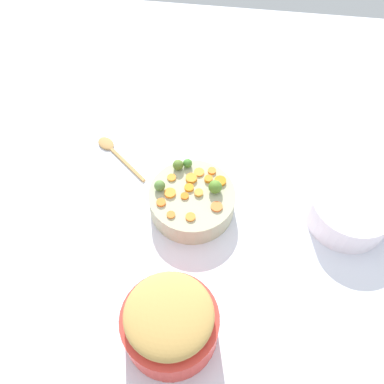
{
  "coord_description": "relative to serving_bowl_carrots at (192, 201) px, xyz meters",
  "views": [
    {
      "loc": [
        -0.65,
        -0.12,
        1.12
      ],
      "look_at": [
        0.04,
        -0.03,
        0.11
      ],
      "focal_mm": 37.9,
      "sensor_mm": 36.0,
      "label": 1
    }
  ],
  "objects": [
    {
      "name": "tabletop",
      "position": [
        -0.04,
        0.03,
        -0.05
      ],
      "size": [
        2.4,
        2.4,
        0.02
      ],
      "primitive_type": "cube",
      "color": "white",
      "rests_on": "ground"
    },
    {
      "name": "serving_bowl_carrots",
      "position": [
        0.0,
        0.0,
        0.0
      ],
      "size": [
        0.27,
        0.27,
        0.08
      ],
      "primitive_type": "cylinder",
      "color": "#B5B390",
      "rests_on": "tabletop"
    },
    {
      "name": "metal_pot",
      "position": [
        -0.4,
        0.0,
        0.02
      ],
      "size": [
        0.25,
        0.25,
        0.12
      ],
      "primitive_type": "cylinder",
      "color": "red",
      "rests_on": "tabletop"
    },
    {
      "name": "stuffing_mound",
      "position": [
        -0.4,
        0.0,
        0.11
      ],
      "size": [
        0.22,
        0.22,
        0.06
      ],
      "primitive_type": "ellipsoid",
      "color": "tan",
      "rests_on": "metal_pot"
    },
    {
      "name": "carrot_slice_0",
      "position": [
        0.05,
        0.01,
        0.05
      ],
      "size": [
        0.05,
        0.05,
        0.01
      ],
      "primitive_type": "cylinder",
      "rotation": [
        0.0,
        0.0,
        3.96
      ],
      "color": "orange",
      "rests_on": "serving_bowl_carrots"
    },
    {
      "name": "carrot_slice_1",
      "position": [
        -0.01,
        0.02,
        0.04
      ],
      "size": [
        0.03,
        0.03,
        0.01
      ],
      "primitive_type": "cylinder",
      "rotation": [
        0.0,
        0.0,
        5.92
      ],
      "color": "orange",
      "rests_on": "serving_bowl_carrots"
    },
    {
      "name": "carrot_slice_2",
      "position": [
        -0.05,
        0.09,
        0.04
      ],
      "size": [
        0.03,
        0.03,
        0.01
      ],
      "primitive_type": "cylinder",
      "rotation": [
        0.0,
        0.0,
        1.83
      ],
      "color": "orange",
      "rests_on": "serving_bowl_carrots"
    },
    {
      "name": "carrot_slice_3",
      "position": [
        0.0,
        -0.02,
        0.04
      ],
      "size": [
        0.03,
        0.03,
        0.01
      ],
      "primitive_type": "cylinder",
      "rotation": [
        0.0,
        0.0,
        4.49
      ],
      "color": "orange",
      "rests_on": "serving_bowl_carrots"
    },
    {
      "name": "carrot_slice_4",
      "position": [
        0.09,
        -0.05,
        0.04
      ],
      "size": [
        0.04,
        0.04,
        0.01
      ],
      "primitive_type": "cylinder",
      "rotation": [
        0.0,
        0.0,
        5.74
      ],
      "color": "orange",
      "rests_on": "serving_bowl_carrots"
    },
    {
      "name": "carrot_slice_5",
      "position": [
        -0.01,
        0.07,
        0.04
      ],
      "size": [
        0.05,
        0.05,
        0.01
      ],
      "primitive_type": "cylinder",
      "rotation": [
        0.0,
        0.0,
        0.97
      ],
      "color": "orange",
      "rests_on": "serving_bowl_carrots"
    },
    {
      "name": "carrot_slice_6",
      "position": [
        0.02,
        0.01,
        0.04
      ],
      "size": [
        0.04,
        0.04,
        0.01
      ],
      "primitive_type": "cylinder",
      "rotation": [
        0.0,
        0.0,
        5.61
      ],
      "color": "orange",
      "rests_on": "serving_bowl_carrots"
    },
    {
      "name": "carrot_slice_7",
      "position": [
        -0.08,
        0.05,
        0.04
      ],
      "size": [
        0.03,
        0.03,
        0.01
      ],
      "primitive_type": "cylinder",
      "rotation": [
        0.0,
        0.0,
        4.37
      ],
      "color": "orange",
      "rests_on": "serving_bowl_carrots"
    },
    {
      "name": "carrot_slice_8",
      "position": [
        -0.08,
        -0.01,
        0.04
      ],
      "size": [
        0.04,
        0.04,
        0.01
      ],
      "primitive_type": "cylinder",
      "rotation": [
        0.0,
        0.0,
        2.61
      ],
      "color": "orange",
      "rests_on": "serving_bowl_carrots"
    },
    {
      "name": "carrot_slice_9",
      "position": [
        -0.03,
        -0.08,
        0.04
      ],
      "size": [
        0.05,
        0.05,
        0.01
      ],
      "primitive_type": "cylinder",
      "rotation": [
        0.0,
        0.0,
        5.94
      ],
      "color": "orange",
      "rests_on": "serving_bowl_carrots"
    },
    {
      "name": "carrot_slice_10",
      "position": [
        0.05,
        0.07,
        0.04
      ],
      "size": [
        0.04,
        0.04,
        0.01
      ],
      "primitive_type": "cylinder",
      "rotation": [
        0.0,
        0.0,
        1.13
      ],
      "color": "orange",
      "rests_on": "serving_bowl_carrots"
    },
    {
      "name": "carrot_slice_11",
      "position": [
        0.08,
        -0.01,
        0.04
      ],
      "size": [
        0.05,
        0.05,
        0.01
      ],
      "primitive_type": "cylinder",
      "rotation": [
        0.0,
        0.0,
        2.3
      ],
      "color": "orange",
      "rests_on": "serving_bowl_carrots"
    },
    {
      "name": "carrot_slice_12",
      "position": [
        0.06,
        -0.04,
        0.05
      ],
      "size": [
        0.04,
        0.04,
        0.01
      ],
      "primitive_type": "cylinder",
      "rotation": [
        0.0,
        0.0,
        3.64
      ],
      "color": "orange",
      "rests_on": "serving_bowl_carrots"
    },
    {
      "name": "carrot_slice_13",
      "position": [
        0.06,
        -0.08,
        0.04
      ],
      "size": [
        0.04,
        0.04,
        0.01
      ],
      "primitive_type": "cylinder",
      "rotation": [
        0.0,
        0.0,
        2.95
      ],
      "color": "orange",
      "rests_on": "serving_bowl_carrots"
    },
    {
      "name": "brussels_sprout_0",
      "position": [
        0.11,
        0.03,
        0.05
      ],
      "size": [
        0.03,
        0.03,
        0.03
      ],
      "primitive_type": "sphere",
      "color": "#46852F",
      "rests_on": "serving_bowl_carrots"
    },
    {
      "name": "brussels_sprout_1",
      "position": [
        0.09,
        0.06,
        0.06
      ],
      "size": [
        0.03,
        0.03,
        0.03
      ],
      "primitive_type": "sphere",
      "color": "#5A792C",
      "rests_on": "serving_bowl_carrots"
    },
    {
      "name": "brussels_sprout_2",
      "position": [
        0.01,
        0.1,
        0.06
      ],
      "size": [
        0.03,
        0.03,
        0.03
      ],
      "primitive_type": "sphere",
      "color": "#577F38",
      "rests_on": "serving_bowl_carrots"
    },
    {
      "name": "brussels_sprout_3",
      "position": [
        0.02,
        -0.07,
        0.06
      ],
      "size": [
        0.04,
        0.04,
        0.04
      ],
      "primitive_type": "sphere",
      "color": "#57862A",
      "rests_on": "serving_bowl_carrots"
    },
    {
      "name": "wooden_spoon",
      "position": [
        0.2,
        0.31,
        -0.03
      ],
      "size": [
        0.19,
        0.21,
        0.01
      ],
      "color": "#B4864B",
      "rests_on": "tabletop"
    },
    {
      "name": "casserole_dish",
      "position": [
        0.02,
        -0.48,
        0.01
      ],
      "size": [
        0.25,
        0.25,
        0.1
      ],
      "primitive_type": "cylinder",
      "color": "white",
      "rests_on": "tabletop"
    }
  ]
}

